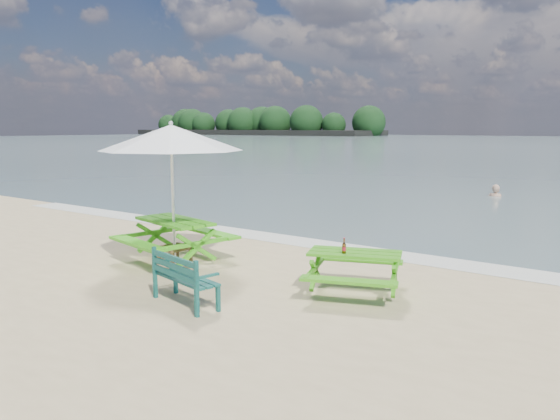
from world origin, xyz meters
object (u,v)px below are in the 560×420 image
Objects in this scene: park_bench at (186,289)px; beer_bottle at (344,248)px; picnic_table_left at (175,241)px; picnic_table_right at (354,274)px; side_table at (175,255)px; swimmer at (495,206)px; patio_umbrella at (171,138)px.

beer_bottle is (1.72, 1.75, 0.53)m from park_bench.
picnic_table_left reaches higher than picnic_table_right.
side_table is 14.84m from swimmer.
patio_umbrella is (0.00, -0.00, 2.26)m from side_table.
patio_umbrella is (-3.75, -0.33, 2.11)m from picnic_table_right.
beer_bottle reaches higher than picnic_table_right.
beer_bottle is at bearing -115.44° from picnic_table_right.
side_table is 3.71m from beer_bottle.
swimmer is (-1.48, 14.32, -0.74)m from picnic_table_right.
swimmer is (2.27, 14.65, -2.85)m from patio_umbrella.
park_bench reaches higher than picnic_table_right.
park_bench is (-1.81, -1.94, -0.09)m from picnic_table_right.
beer_bottle is at bearing 2.16° from side_table.
patio_umbrella reaches higher than beer_bottle.
side_table is at bearing -177.84° from beer_bottle.
picnic_table_right reaches higher than swimmer.
beer_bottle reaches higher than park_bench.
picnic_table_right reaches higher than side_table.
patio_umbrella is at bearing -47.38° from picnic_table_left.
side_table is at bearing -174.98° from picnic_table_right.
picnic_table_left is 3.78× the size of side_table.
park_bench is 2.52m from side_table.
picnic_table_right is 0.66× the size of patio_umbrella.
picnic_table_left is 2.05m from patio_umbrella.
picnic_table_right is at bearing 46.96° from park_bench.
picnic_table_right is 4.32m from patio_umbrella.
park_bench is at bearing -39.79° from side_table.
picnic_table_right is 3.77m from side_table.
picnic_table_right is 1.51× the size of park_bench.
picnic_table_right is at bearing -84.11° from swimmer.
picnic_table_left is 3.83m from beer_bottle.
park_bench is 0.77× the size of swimmer.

